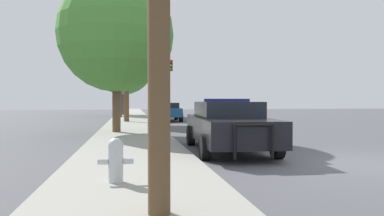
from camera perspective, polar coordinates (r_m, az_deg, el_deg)
The scene contains 9 objects.
ground_plane at distance 9.75m, azimuth 23.04°, elevation -7.75°, with size 110.00×110.00×0.00m, color #4F4F54.
sidewalk_left at distance 8.25m, azimuth -8.82°, elevation -8.83°, with size 3.00×110.00×0.13m.
police_car at distance 11.11m, azimuth 5.52°, elevation -2.55°, with size 2.28×5.28×1.55m.
fire_hydrant at distance 6.41m, azimuth -11.55°, elevation -7.59°, with size 0.59×0.26×0.74m.
traffic_light at distance 31.37m, azimuth -7.53°, elevation 5.06°, with size 4.35×0.35×4.90m.
car_background_midblock at distance 27.41m, azimuth -3.88°, elevation -0.45°, with size 2.00×4.36×1.34m.
tree_sidewalk_mid at distance 25.08m, azimuth -9.98°, elevation 10.24°, with size 4.40×4.40×7.56m.
tree_sidewalk_near at distance 16.82m, azimuth -11.49°, elevation 10.94°, with size 5.00×5.00×6.74m.
tree_sidewalk_far at distance 37.05m, azimuth -10.44°, elevation 6.62°, with size 5.98×5.98×7.91m.
Camera 1 is at (-5.19, -8.12, 1.49)m, focal length 35.00 mm.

